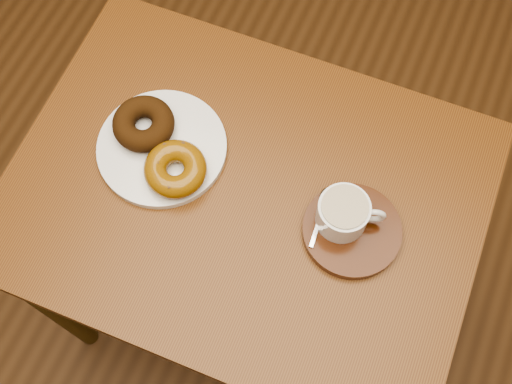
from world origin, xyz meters
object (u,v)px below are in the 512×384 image
at_px(cafe_table, 246,217).
at_px(donut_plate, 162,148).
at_px(coffee_cup, 344,213).
at_px(saucer, 352,231).

relative_size(cafe_table, donut_plate, 3.61).
xyz_separation_m(cafe_table, donut_plate, (-0.16, 0.02, 0.12)).
relative_size(cafe_table, coffee_cup, 7.44).
relative_size(saucer, coffee_cup, 1.49).
distance_m(cafe_table, coffee_cup, 0.23).
distance_m(cafe_table, donut_plate, 0.20).
xyz_separation_m(cafe_table, saucer, (0.18, 0.00, 0.12)).
height_order(saucer, coffee_cup, coffee_cup).
xyz_separation_m(cafe_table, coffee_cup, (0.16, 0.01, 0.16)).
distance_m(saucer, coffee_cup, 0.04).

